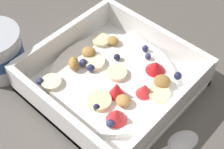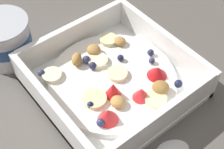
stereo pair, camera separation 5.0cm
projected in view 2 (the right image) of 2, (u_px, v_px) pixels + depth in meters
name	position (u px, v px, depth m)	size (l,w,h in m)	color
ground_plane	(117.00, 84.00, 0.53)	(2.40, 2.40, 0.00)	#56514C
fruit_bowl	(113.00, 80.00, 0.51)	(0.22, 0.22, 0.06)	white
yogurt_cup	(5.00, 40.00, 0.54)	(0.09, 0.09, 0.08)	white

